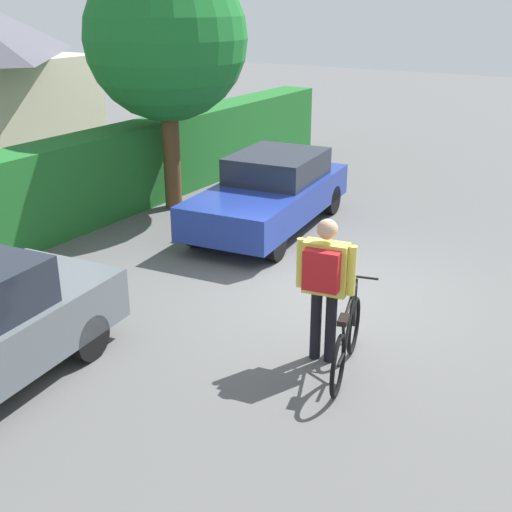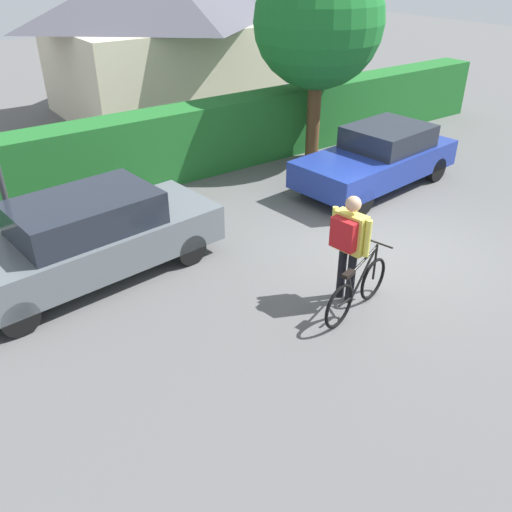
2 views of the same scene
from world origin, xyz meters
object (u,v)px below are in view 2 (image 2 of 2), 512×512
Objects in this scene: parked_car_near at (88,238)px; tree_kerbside at (318,22)px; person_rider at (348,239)px; bicycle at (357,290)px; parked_car_far at (378,157)px.

tree_kerbside is (6.79, 2.34, 2.53)m from parked_car_near.
parked_car_near is 2.58× the size of person_rider.
person_rider is (0.07, 0.34, 0.68)m from bicycle.
person_rider reaches higher than bicycle.
bicycle is 0.34× the size of tree_kerbside.
parked_car_far is at bearing 0.07° from parked_car_near.
parked_car_far is 4.81m from person_rider.
tree_kerbside is (3.93, 5.59, 2.88)m from bicycle.
parked_car_far reaches higher than bicycle.
parked_car_near is at bearing 131.29° from bicycle.
bicycle is 0.92× the size of person_rider.
parked_car_near is 4.15m from person_rider.
parked_car_near is 7.62m from tree_kerbside.
bicycle is at bearing -125.12° from tree_kerbside.
parked_car_far is at bearing 37.56° from person_rider.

